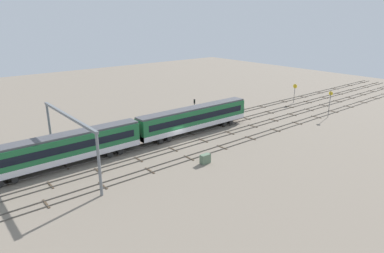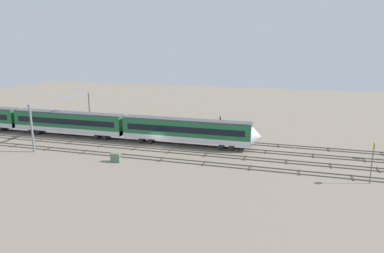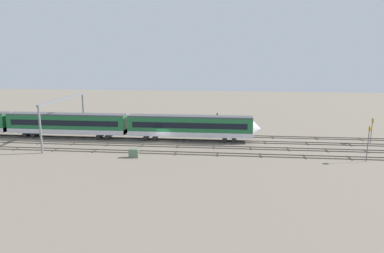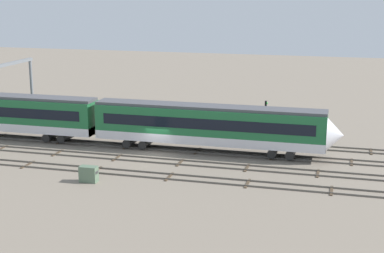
{
  "view_description": "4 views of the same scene",
  "coord_description": "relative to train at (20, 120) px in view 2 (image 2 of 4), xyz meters",
  "views": [
    {
      "loc": [
        -34.19,
        -44.78,
        20.91
      ],
      "look_at": [
        2.14,
        -0.53,
        2.45
      ],
      "focal_mm": 31.91,
      "sensor_mm": 36.0,
      "label": 1
    },
    {
      "loc": [
        23.72,
        -57.88,
        18.34
      ],
      "look_at": [
        6.11,
        2.53,
        3.6
      ],
      "focal_mm": 33.21,
      "sensor_mm": 36.0,
      "label": 2
    },
    {
      "loc": [
        12.19,
        -63.69,
        16.78
      ],
      "look_at": [
        5.76,
        -0.57,
        3.44
      ],
      "focal_mm": 32.78,
      "sensor_mm": 36.0,
      "label": 3
    },
    {
      "loc": [
        18.59,
        -54.64,
        16.7
      ],
      "look_at": [
        3.74,
        0.66,
        3.03
      ],
      "focal_mm": 54.52,
      "sensor_mm": 36.0,
      "label": 4
    }
  ],
  "objects": [
    {
      "name": "ground_plane",
      "position": [
        31.55,
        -2.24,
        -2.66
      ],
      "size": [
        187.92,
        187.92,
        0.0
      ],
      "primitive_type": "plane",
      "color": "gray"
    },
    {
      "name": "speed_sign_near_foreground",
      "position": [
        65.7,
        -10.62,
        0.99
      ],
      "size": [
        0.14,
        0.87,
        5.75
      ],
      "color": "#4C4C51",
      "rests_on": "ground"
    },
    {
      "name": "signal_light_trackside_departure",
      "position": [
        41.68,
        6.15,
        0.32
      ],
      "size": [
        0.31,
        0.32,
        4.55
      ],
      "color": "#4C4C51",
      "rests_on": "ground"
    },
    {
      "name": "relay_cabinet",
      "position": [
        28.66,
        -12.02,
        -1.95
      ],
      "size": [
        1.58,
        0.83,
        1.42
      ],
      "color": "#597259",
      "rests_on": "ground"
    },
    {
      "name": "train",
      "position": [
        0.0,
        0.0,
        0.0
      ],
      "size": [
        100.0,
        3.24,
        4.8
      ],
      "color": "#1E6638",
      "rests_on": "ground"
    },
    {
      "name": "track_near_foreground",
      "position": [
        31.55,
        -8.97,
        -2.59
      ],
      "size": [
        171.92,
        2.4,
        0.16
      ],
      "color": "#59544C",
      "rests_on": "ground"
    },
    {
      "name": "overhead_gantry",
      "position": [
        12.45,
        -2.18,
        3.65
      ],
      "size": [
        0.4,
        18.61,
        8.33
      ],
      "color": "slate",
      "rests_on": "ground"
    },
    {
      "name": "track_second_near",
      "position": [
        31.55,
        -4.49,
        -2.59
      ],
      "size": [
        171.92,
        2.4,
        0.16
      ],
      "color": "#59544C",
      "rests_on": "ground"
    },
    {
      "name": "track_with_train",
      "position": [
        31.55,
        0.0,
        -2.59
      ],
      "size": [
        171.92,
        2.4,
        0.16
      ],
      "color": "#59544C",
      "rests_on": "ground"
    },
    {
      "name": "track_second_far",
      "position": [
        31.55,
        4.49,
        -2.59
      ],
      "size": [
        171.92,
        2.4,
        0.16
      ],
      "color": "#59544C",
      "rests_on": "ground"
    }
  ]
}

